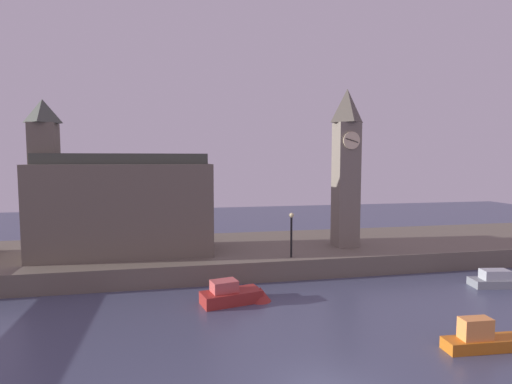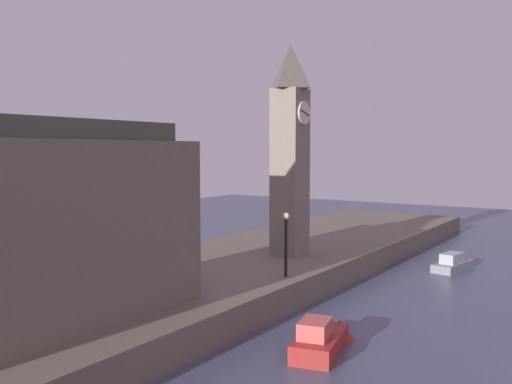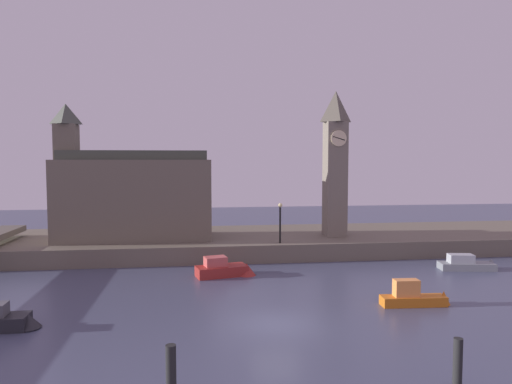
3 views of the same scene
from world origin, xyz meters
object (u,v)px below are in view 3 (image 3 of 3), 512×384
parliament_hall (131,195)px  streetlamp (280,218)px  boat_barge_dark (5,320)px  mooring_post_left (171,373)px  boat_patrol_orange (418,297)px  boat_cruiser_grey (472,264)px  mooring_post_right (458,364)px  boat_dinghy_red (227,269)px  clock_tower (335,161)px

parliament_hall → streetlamp: 13.38m
streetlamp → boat_barge_dark: (-16.51, -14.03, -3.16)m
streetlamp → mooring_post_left: size_ratio=1.65×
parliament_hall → boat_patrol_orange: 25.48m
boat_cruiser_grey → parliament_hall: bearing=161.5°
streetlamp → mooring_post_right: streetlamp is taller
mooring_post_right → boat_patrol_orange: mooring_post_right is taller
parliament_hall → mooring_post_right: bearing=-60.1°
boat_cruiser_grey → boat_dinghy_red: (-18.96, 0.45, 0.10)m
streetlamp → boat_patrol_orange: streetlamp is taller
mooring_post_left → streetlamp: bearing=70.3°
streetlamp → boat_dinghy_red: bearing=-135.8°
mooring_post_left → boat_barge_dark: 11.84m
streetlamp → mooring_post_left: bearing=-109.7°
streetlamp → boat_patrol_orange: size_ratio=0.79×
boat_barge_dark → boat_cruiser_grey: bearing=16.2°
mooring_post_right → boat_cruiser_grey: 21.03m
boat_patrol_orange → boat_barge_dark: size_ratio=1.27×
boat_dinghy_red → boat_barge_dark: size_ratio=1.38×
boat_barge_dark → boat_patrol_orange: bearing=2.6°
parliament_hall → mooring_post_left: bearing=-79.6°
parliament_hall → mooring_post_left: 26.82m
parliament_hall → boat_patrol_orange: bearing=-42.4°
parliament_hall → boat_barge_dark: (-3.82, -17.89, -4.90)m
clock_tower → mooring_post_right: bearing=-96.9°
clock_tower → boat_patrol_orange: clock_tower is taller
boat_dinghy_red → streetlamp: bearing=44.2°
mooring_post_right → clock_tower: bearing=83.1°
clock_tower → streetlamp: clock_tower is taller
boat_barge_dark → parliament_hall: bearing=78.0°
boat_cruiser_grey → boat_barge_dark: 31.94m
clock_tower → parliament_hall: bearing=177.5°
parliament_hall → streetlamp: (12.69, -3.86, -1.75)m
boat_cruiser_grey → boat_patrol_orange: 11.53m
mooring_post_left → boat_cruiser_grey: size_ratio=0.41×
clock_tower → mooring_post_right: size_ratio=6.87×
parliament_hall → streetlamp: size_ratio=3.96×
parliament_hall → boat_barge_dark: size_ratio=3.96×
boat_cruiser_grey → mooring_post_right: bearing=-123.7°
streetlamp → mooring_post_left: streetlamp is taller
boat_patrol_orange → mooring_post_left: bearing=-146.2°
boat_barge_dark → mooring_post_left: bearing=-43.5°
mooring_post_left → boat_barge_dark: size_ratio=0.61×
mooring_post_left → boat_cruiser_grey: bearing=37.7°
clock_tower → boat_cruiser_grey: 14.22m
boat_barge_dark → mooring_post_right: bearing=-24.3°
parliament_hall → boat_barge_dark: parliament_hall is taller
mooring_post_right → boat_dinghy_red: (-7.31, 17.95, -0.46)m
mooring_post_left → boat_cruiser_grey: (22.09, 17.06, -0.61)m
mooring_post_right → boat_dinghy_red: mooring_post_right is taller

